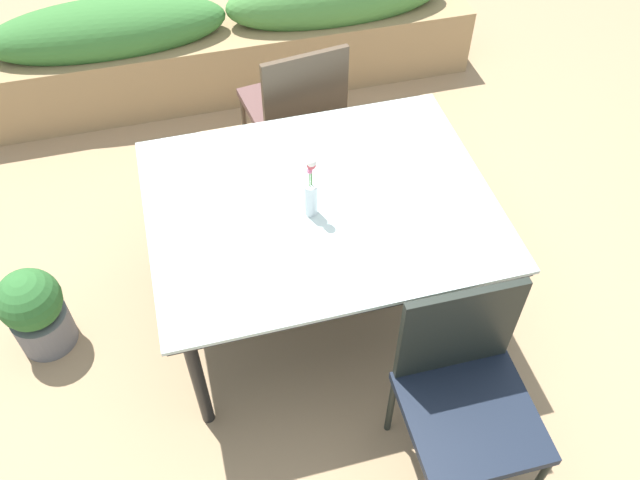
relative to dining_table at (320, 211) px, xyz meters
The scene contains 7 objects.
ground_plane 0.66m from the dining_table, 16.16° to the right, with size 12.00×12.00×0.00m, color #9E7F5B.
dining_table is the anchor object (origin of this frame).
chair_near_right 0.94m from the dining_table, 69.42° to the right, with size 0.49×0.49×0.91m.
chair_far_side 0.89m from the dining_table, 83.34° to the left, with size 0.53×0.53×0.93m.
flower_vase 0.20m from the dining_table, 133.36° to the right, with size 0.05×0.05×0.31m.
planter_box 1.89m from the dining_table, 92.87° to the left, with size 3.17×0.48×0.76m.
potted_plant 1.38m from the dining_table, behind, with size 0.29×0.29×0.46m.
Camera 1 is at (-0.59, -1.88, 2.72)m, focal length 37.41 mm.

